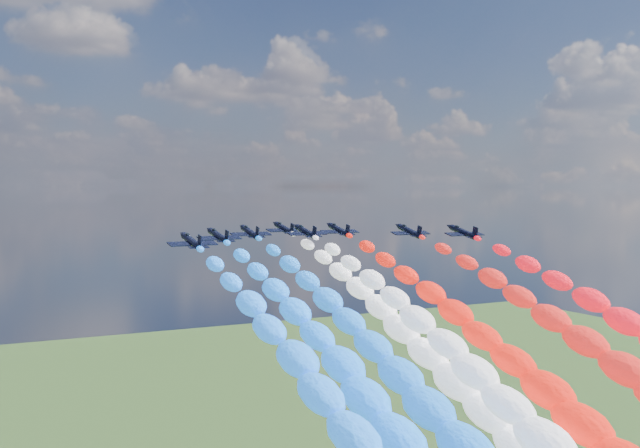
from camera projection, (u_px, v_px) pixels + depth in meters
jet_0 at (191, 241)px, 142.04m from camera, size 9.38×12.58×5.09m
trail_0 at (337, 435)px, 93.10m from camera, size 7.19×109.40×44.57m
jet_1 at (218, 236)px, 157.75m from camera, size 9.68×12.80×5.09m
trail_1 at (355, 400)px, 108.80m from camera, size 7.19×109.40×44.57m
jet_2 at (250, 232)px, 170.46m from camera, size 8.97×12.29×5.09m
trail_2 at (385, 377)px, 121.52m from camera, size 7.19×109.40×44.57m
jet_3 at (306, 232)px, 172.72m from camera, size 9.17×12.43×5.09m
trail_3 at (460, 374)px, 123.78m from camera, size 7.19×109.40×44.57m
jet_4 at (284, 228)px, 186.08m from camera, size 9.46×12.64×5.09m
trail_4 at (416, 356)px, 137.13m from camera, size 7.19×109.40×44.57m
jet_5 at (339, 230)px, 179.90m from camera, size 8.98×12.30×5.09m
trail_5 at (497, 364)px, 130.95m from camera, size 7.19×109.40×44.57m
jet_6 at (409, 231)px, 174.47m from camera, size 9.31×12.53×5.09m
trail_6 at (602, 371)px, 125.53m from camera, size 7.19×109.40×44.57m
jet_7 at (463, 232)px, 170.68m from camera, size 8.95×12.28×5.09m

